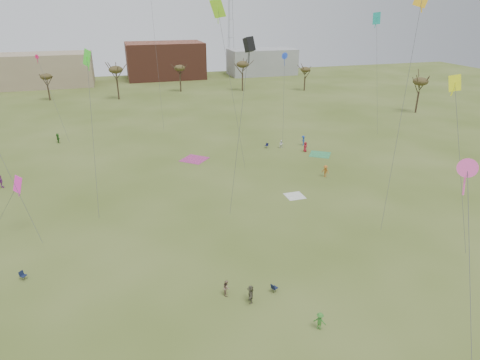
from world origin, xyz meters
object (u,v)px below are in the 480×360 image
object	(u,v)px
flyer_near_center	(320,321)
camp_chair_center	(274,289)
camp_chair_right	(267,146)
camp_chair_left	(24,277)
radio_tower	(230,19)

from	to	relation	value
flyer_near_center	camp_chair_center	distance (m)	5.69
camp_chair_center	camp_chair_right	bearing A→B (deg)	-46.01
camp_chair_left	camp_chair_right	distance (m)	46.45
flyer_near_center	camp_chair_center	size ratio (longest dim) A/B	1.76
flyer_near_center	camp_chair_right	distance (m)	45.43
camp_chair_right	radio_tower	distance (m)	91.44
camp_chair_right	radio_tower	world-z (taller)	radio_tower
flyer_near_center	camp_chair_left	xyz separation A→B (m)	(-23.91, 13.85, -0.51)
camp_chair_right	camp_chair_center	bearing A→B (deg)	-56.04
camp_chair_left	camp_chair_center	size ratio (longest dim) A/B	1.00
flyer_near_center	camp_chair_center	xyz separation A→B (m)	(-1.81, 5.37, -0.51)
camp_chair_center	radio_tower	xyz separation A→B (m)	(30.73, 126.32, 18.95)
camp_chair_left	camp_chair_center	world-z (taller)	same
camp_chair_center	camp_chair_right	distance (m)	40.80
flyer_near_center	camp_chair_right	bearing A→B (deg)	-62.36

